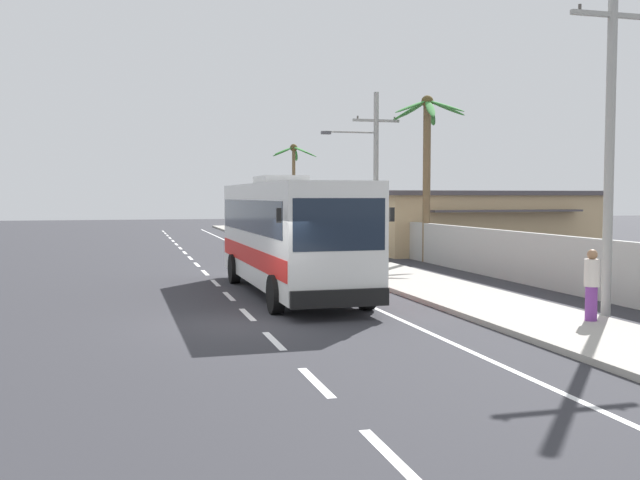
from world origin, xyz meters
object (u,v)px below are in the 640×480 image
coach_bus_foreground (289,232)px  pedestrian_far_walk (334,239)px  roadside_building (472,221)px  palm_second (294,168)px  utility_pole_nearest (610,127)px  pedestrian_midwalk (592,283)px  palm_nearest (427,149)px  utility_pole_mid (374,171)px  pedestrian_near_kerb (298,235)px  motorcycle_beside_bus (301,251)px

coach_bus_foreground → pedestrian_far_walk: size_ratio=6.78×
roadside_building → palm_second: bearing=112.7°
coach_bus_foreground → utility_pole_nearest: (6.80, -6.61, 2.88)m
pedestrian_midwalk → palm_second: (1.37, 37.66, 4.14)m
palm_second → palm_nearest: bearing=-85.6°
utility_pole_nearest → utility_pole_mid: 16.65m
pedestrian_near_kerb → palm_second: bearing=72.8°
pedestrian_near_kerb → pedestrian_midwalk: (1.78, -22.93, 0.02)m
coach_bus_foreground → utility_pole_mid: (6.34, 10.02, 2.35)m
coach_bus_foreground → utility_pole_mid: size_ratio=1.35×
coach_bus_foreground → motorcycle_beside_bus: size_ratio=5.52×
pedestrian_near_kerb → roadside_building: size_ratio=0.13×
motorcycle_beside_bus → utility_pole_nearest: 16.80m
pedestrian_midwalk → utility_pole_nearest: size_ratio=0.18×
pedestrian_near_kerb → roadside_building: bearing=-11.6°
pedestrian_near_kerb → pedestrian_far_walk: 3.81m
pedestrian_near_kerb → utility_pole_nearest: utility_pole_nearest is taller
pedestrian_midwalk → motorcycle_beside_bus: bearing=-122.5°
pedestrian_midwalk → pedestrian_far_walk: bearing=-130.8°
motorcycle_beside_bus → palm_nearest: palm_nearest is taller
pedestrian_midwalk → palm_nearest: (2.98, 16.72, 4.29)m
utility_pole_nearest → pedestrian_far_walk: bearing=96.0°
palm_nearest → coach_bus_foreground: bearing=-133.4°
motorcycle_beside_bus → pedestrian_far_walk: pedestrian_far_walk is taller
palm_second → motorcycle_beside_bus: bearing=-102.1°
utility_pole_nearest → palm_second: 36.73m
coach_bus_foreground → motorcycle_beside_bus: bearing=74.3°
pedestrian_far_walk → pedestrian_midwalk: bearing=-0.3°
coach_bus_foreground → motorcycle_beside_bus: 9.54m
coach_bus_foreground → palm_nearest: palm_nearest is taller
pedestrian_midwalk → palm_second: 37.91m
pedestrian_midwalk → utility_pole_mid: (0.64, 17.56, 3.28)m
pedestrian_near_kerb → roadside_building: 9.87m
motorcycle_beside_bus → pedestrian_near_kerb: (1.36, 6.29, 0.37)m
pedestrian_midwalk → roadside_building: 23.25m
pedestrian_near_kerb → palm_nearest: 8.93m
coach_bus_foreground → pedestrian_midwalk: (5.69, -7.54, -0.93)m
motorcycle_beside_bus → palm_second: palm_second is taller
roadside_building → pedestrian_near_kerb: bearing=173.5°
pedestrian_far_walk → utility_pole_nearest: size_ratio=0.17×
coach_bus_foreground → pedestrian_near_kerb: size_ratio=6.44×
coach_bus_foreground → roadside_building: bearing=46.2°
coach_bus_foreground → palm_nearest: (8.67, 9.18, 3.36)m
pedestrian_midwalk → utility_pole_mid: utility_pole_mid is taller
pedestrian_near_kerb → pedestrian_midwalk: pedestrian_midwalk is taller
coach_bus_foreground → pedestrian_far_walk: bearing=67.4°
coach_bus_foreground → palm_second: size_ratio=1.55×
pedestrian_midwalk → utility_pole_nearest: (1.10, 0.93, 3.81)m
utility_pole_nearest → utility_pole_mid: bearing=91.6°
utility_pole_nearest → utility_pole_mid: size_ratio=1.16×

